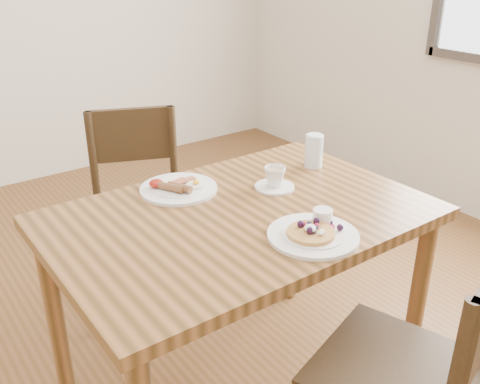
# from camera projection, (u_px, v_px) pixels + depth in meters

# --- Properties ---
(dining_table) EXTENTS (1.20, 0.80, 0.75)m
(dining_table) POSITION_uv_depth(u_px,v_px,m) (240.00, 239.00, 1.76)
(dining_table) COLOR brown
(dining_table) RESTS_ON ground
(chair_near) EXTENTS (0.53, 0.53, 0.88)m
(chair_near) POSITION_uv_depth(u_px,v_px,m) (417.00, 370.00, 1.43)
(chair_near) COLOR #2F2011
(chair_near) RESTS_ON ground
(chair_far) EXTENTS (0.55, 0.55, 0.88)m
(chair_far) POSITION_uv_depth(u_px,v_px,m) (139.00, 201.00, 2.38)
(chair_far) COLOR #2F2011
(chair_far) RESTS_ON ground
(pancake_plate) EXTENTS (0.27, 0.27, 0.06)m
(pancake_plate) POSITION_uv_depth(u_px,v_px,m) (314.00, 232.00, 1.56)
(pancake_plate) COLOR white
(pancake_plate) RESTS_ON dining_table
(breakfast_plate) EXTENTS (0.27, 0.27, 0.04)m
(breakfast_plate) POSITION_uv_depth(u_px,v_px,m) (178.00, 188.00, 1.86)
(breakfast_plate) COLOR white
(breakfast_plate) RESTS_ON dining_table
(teacup_saucer) EXTENTS (0.14, 0.14, 0.08)m
(teacup_saucer) POSITION_uv_depth(u_px,v_px,m) (275.00, 179.00, 1.87)
(teacup_saucer) COLOR white
(teacup_saucer) RESTS_ON dining_table
(water_glass) EXTENTS (0.07, 0.07, 0.13)m
(water_glass) POSITION_uv_depth(u_px,v_px,m) (314.00, 151.00, 2.05)
(water_glass) COLOR silver
(water_glass) RESTS_ON dining_table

